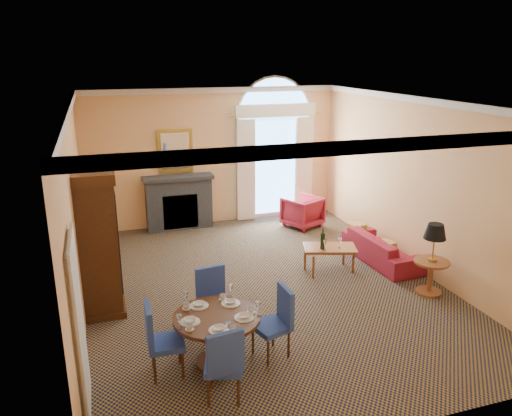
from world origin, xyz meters
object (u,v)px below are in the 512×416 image
object	(u,v)px
dining_table	(217,328)
armchair	(302,212)
side_table	(433,250)
sofa	(382,248)
armoire	(98,241)
coffee_table	(329,249)

from	to	relation	value
dining_table	armchair	size ratio (longest dim) A/B	1.43
side_table	sofa	bearing A→B (deg)	91.97
armoire	armchair	bearing A→B (deg)	29.47
armoire	armchair	size ratio (longest dim) A/B	2.88
coffee_table	side_table	bearing A→B (deg)	-29.27
armoire	coffee_table	bearing A→B (deg)	0.94
sofa	armchair	distance (m)	2.51
armoire	side_table	world-z (taller)	armoire
armoire	dining_table	size ratio (longest dim) A/B	2.01
armoire	coffee_table	size ratio (longest dim) A/B	2.12
armchair	side_table	xyz separation A→B (m)	(0.72, -3.87, 0.42)
coffee_table	sofa	bearing A→B (deg)	23.07
dining_table	armchair	world-z (taller)	dining_table
sofa	coffee_table	size ratio (longest dim) A/B	1.73
dining_table	armchair	bearing A→B (deg)	56.00
side_table	armoire	bearing A→B (deg)	166.57
armoire	sofa	size ratio (longest dim) A/B	1.22
armchair	side_table	size ratio (longest dim) A/B	0.65
dining_table	armchair	xyz separation A→B (m)	(3.21, 4.76, -0.18)
armoire	coffee_table	world-z (taller)	armoire
armoire	sofa	world-z (taller)	armoire
coffee_table	dining_table	bearing A→B (deg)	-122.61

